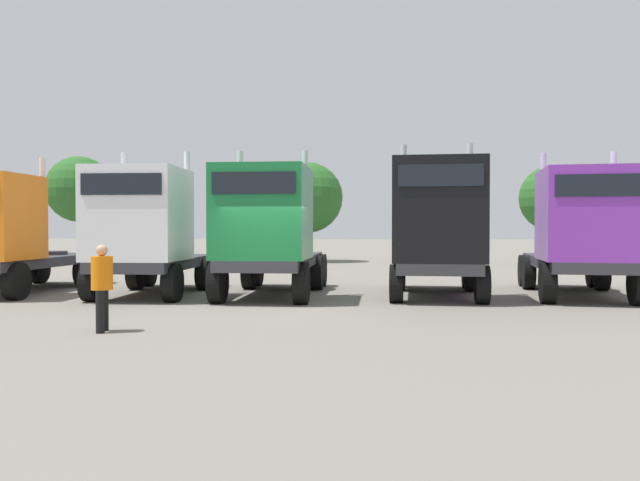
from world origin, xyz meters
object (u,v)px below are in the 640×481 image
(semi_truck_white, at_px, (145,230))
(semi_truck_purple, at_px, (583,232))
(visitor_in_hivis, at_px, (102,282))
(semi_truck_orange, at_px, (3,234))
(semi_truck_green, at_px, (268,230))
(semi_truck_black, at_px, (438,227))

(semi_truck_white, xyz_separation_m, semi_truck_purple, (12.17, 0.55, -0.04))
(visitor_in_hivis, bearing_deg, semi_truck_purple, -157.59)
(semi_truck_orange, relative_size, semi_truck_white, 1.12)
(semi_truck_green, bearing_deg, visitor_in_hivis, -19.24)
(semi_truck_orange, distance_m, semi_truck_black, 12.55)
(semi_truck_green, bearing_deg, semi_truck_white, -89.11)
(semi_truck_orange, distance_m, semi_truck_green, 7.86)
(visitor_in_hivis, bearing_deg, semi_truck_green, -118.52)
(semi_truck_purple, bearing_deg, semi_truck_green, -79.86)
(semi_truck_white, relative_size, visitor_in_hivis, 3.47)
(semi_truck_green, relative_size, semi_truck_black, 1.10)
(semi_truck_green, relative_size, visitor_in_hivis, 3.86)
(semi_truck_purple, distance_m, visitor_in_hivis, 12.66)
(semi_truck_orange, bearing_deg, semi_truck_black, 90.53)
(semi_truck_white, xyz_separation_m, visitor_in_hivis, (1.32, -5.91, -0.96))
(semi_truck_green, distance_m, semi_truck_black, 4.71)
(semi_truck_white, relative_size, semi_truck_green, 0.90)
(semi_truck_orange, height_order, visitor_in_hivis, semi_truck_orange)
(semi_truck_green, height_order, visitor_in_hivis, semi_truck_green)
(semi_truck_black, distance_m, visitor_in_hivis, 9.32)
(semi_truck_purple, height_order, visitor_in_hivis, semi_truck_purple)
(semi_truck_black, bearing_deg, semi_truck_green, -82.76)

